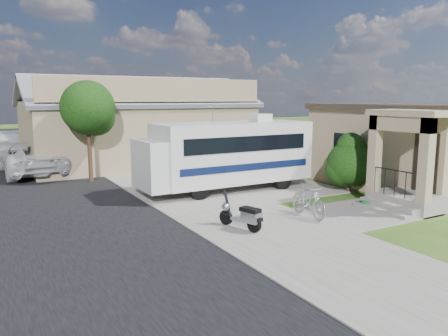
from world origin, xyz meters
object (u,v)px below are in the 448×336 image
shrub (350,161)px  bicycle (308,203)px  van (10,145)px  garden_hose (367,205)px  pickup_truck (32,158)px  motorhome (227,153)px  scooter (243,215)px

shrub → bicycle: 4.78m
van → garden_hose: 23.03m
bicycle → van: (-7.26, 20.82, 0.28)m
shrub → van: (-11.36, 18.48, -0.45)m
van → pickup_truck: bearing=-77.5°
bicycle → garden_hose: (2.73, 0.08, -0.42)m
motorhome → van: motorhome is taller
shrub → garden_hose: size_ratio=5.32×
shrub → scooter: (-6.62, -2.46, -0.78)m
shrub → scooter: 7.11m
garden_hose → shrub: bearing=58.7°
scooter → van: size_ratio=0.28×
motorhome → pickup_truck: bearing=127.6°
pickup_truck → garden_hose: bearing=123.9°
shrub → garden_hose: (-1.37, -2.26, -1.14)m
motorhome → scooter: motorhome is taller
motorhome → shrub: bearing=-31.4°
motorhome → shrub: (4.28, -2.55, -0.34)m
pickup_truck → bicycle: bearing=115.1°
shrub → van: 21.70m
motorhome → pickup_truck: motorhome is taller
motorhome → bicycle: (0.17, -4.89, -1.06)m
motorhome → scooter: (-2.34, -5.01, -1.12)m
scooter → garden_hose: scooter is taller
pickup_truck → motorhome: bearing=126.4°
garden_hose → pickup_truck: bearing=125.7°
motorhome → bicycle: size_ratio=4.18×
shrub → scooter: shrub is taller
scooter → van: (-4.74, 20.94, 0.33)m
shrub → bicycle: shrub is taller
van → garden_hose: size_ratio=11.96×
motorhome → pickup_truck: 10.60m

